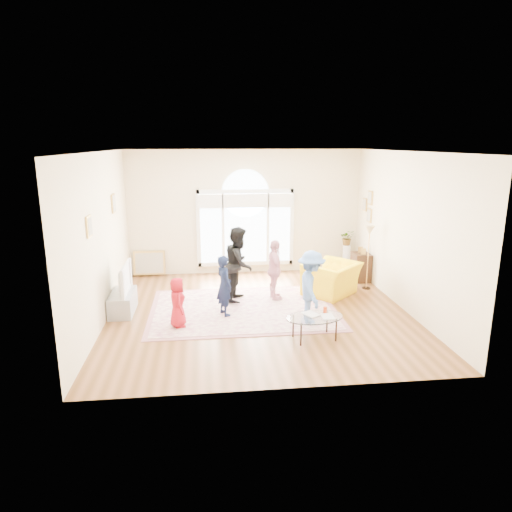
{
  "coord_description": "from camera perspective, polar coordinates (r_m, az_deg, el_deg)",
  "views": [
    {
      "loc": [
        -1.05,
        -8.68,
        3.37
      ],
      "look_at": [
        -0.03,
        0.3,
        1.11
      ],
      "focal_mm": 32.0,
      "sensor_mm": 36.0,
      "label": 1
    }
  ],
  "objects": [
    {
      "name": "child_pink",
      "position": [
        9.89,
        2.35,
        -1.75
      ],
      "size": [
        0.37,
        0.79,
        1.32
      ],
      "primitive_type": "imported",
      "rotation": [
        0.0,
        0.0,
        1.63
      ],
      "color": "pink",
      "rests_on": "area_rug"
    },
    {
      "name": "potted_plant",
      "position": [
        12.35,
        11.34,
        2.26
      ],
      "size": [
        0.4,
        0.36,
        0.41
      ],
      "primitive_type": "imported",
      "rotation": [
        0.0,
        0.0,
        -0.13
      ],
      "color": "#33722D",
      "rests_on": "plant_pedestal"
    },
    {
      "name": "ground",
      "position": [
        9.37,
        0.38,
        -7.02
      ],
      "size": [
        6.0,
        6.0,
        0.0
      ],
      "primitive_type": "plane",
      "color": "#583515",
      "rests_on": "ground"
    },
    {
      "name": "area_rug",
      "position": [
        9.51,
        -1.61,
        -6.64
      ],
      "size": [
        3.6,
        2.6,
        0.02
      ],
      "primitive_type": "cube",
      "color": "beige",
      "rests_on": "ground"
    },
    {
      "name": "child_red",
      "position": [
        8.6,
        -9.79,
        -5.72
      ],
      "size": [
        0.39,
        0.51,
        0.94
      ],
      "primitive_type": "imported",
      "rotation": [
        0.0,
        0.0,
        1.78
      ],
      "color": "#A6131F",
      "rests_on": "area_rug"
    },
    {
      "name": "coffee_table",
      "position": [
        8.08,
        7.36,
        -7.65
      ],
      "size": [
        1.12,
        0.82,
        0.54
      ],
      "rotation": [
        0.0,
        0.0,
        0.17
      ],
      "color": "silver",
      "rests_on": "ground"
    },
    {
      "name": "leaning_picture",
      "position": [
        12.15,
        -13.09,
        -2.42
      ],
      "size": [
        0.8,
        0.14,
        0.62
      ],
      "primitive_type": "cube",
      "rotation": [
        -0.14,
        0.0,
        0.0
      ],
      "color": "tan",
      "rests_on": "ground"
    },
    {
      "name": "tv_console",
      "position": [
        9.67,
        -16.31,
        -5.6
      ],
      "size": [
        0.45,
        1.0,
        0.42
      ],
      "primitive_type": "cube",
      "color": "gray",
      "rests_on": "ground"
    },
    {
      "name": "plant_pedestal",
      "position": [
        12.47,
        11.21,
        -0.23
      ],
      "size": [
        0.2,
        0.2,
        0.7
      ],
      "primitive_type": "cylinder",
      "color": "white",
      "rests_on": "ground"
    },
    {
      "name": "child_black",
      "position": [
        9.81,
        -2.13,
        -0.99
      ],
      "size": [
        0.8,
        0.92,
        1.61
      ],
      "primitive_type": "imported",
      "rotation": [
        0.0,
        0.0,
        1.29
      ],
      "color": "black",
      "rests_on": "area_rug"
    },
    {
      "name": "side_cabinet",
      "position": [
        11.64,
        12.97,
        -1.35
      ],
      "size": [
        0.4,
        0.5,
        0.7
      ],
      "primitive_type": "cube",
      "color": "black",
      "rests_on": "ground"
    },
    {
      "name": "floor_lamp",
      "position": [
        10.82,
        13.98,
        2.51
      ],
      "size": [
        0.26,
        0.26,
        1.51
      ],
      "color": "black",
      "rests_on": "ground"
    },
    {
      "name": "child_blue",
      "position": [
        8.64,
        6.9,
        -3.91
      ],
      "size": [
        0.57,
        0.93,
        1.4
      ],
      "primitive_type": "imported",
      "rotation": [
        0.0,
        0.0,
        1.51
      ],
      "color": "#557DC3",
      "rests_on": "area_rug"
    },
    {
      "name": "armchair",
      "position": [
        10.44,
        9.43,
        -2.85
      ],
      "size": [
        1.51,
        1.51,
        0.74
      ],
      "primitive_type": "imported",
      "rotation": [
        0.0,
        0.0,
        3.89
      ],
      "color": "yellow",
      "rests_on": "ground"
    },
    {
      "name": "rug_border",
      "position": [
        9.51,
        -1.61,
        -6.66
      ],
      "size": [
        3.8,
        2.8,
        0.01
      ],
      "primitive_type": "cube",
      "color": "#9C6267",
      "rests_on": "ground"
    },
    {
      "name": "television",
      "position": [
        9.52,
        -16.47,
        -2.73
      ],
      "size": [
        0.17,
        1.03,
        0.59
      ],
      "color": "black",
      "rests_on": "tv_console"
    },
    {
      "name": "child_navy",
      "position": [
        9.02,
        -4.0,
        -3.68
      ],
      "size": [
        0.44,
        0.52,
        1.21
      ],
      "primitive_type": "imported",
      "rotation": [
        0.0,
        0.0,
        1.98
      ],
      "color": "#111935",
      "rests_on": "area_rug"
    },
    {
      "name": "room_shell",
      "position": [
        11.7,
        -1.22,
        5.19
      ],
      "size": [
        6.0,
        6.0,
        6.0
      ],
      "color": "beige",
      "rests_on": "ground"
    }
  ]
}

